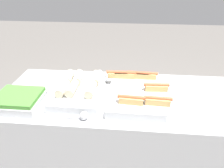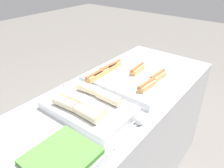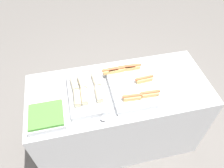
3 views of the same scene
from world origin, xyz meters
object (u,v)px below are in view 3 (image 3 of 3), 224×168
at_px(tray_hotdogs, 129,84).
at_px(serving_spoon_far, 91,69).
at_px(tray_wraps, 87,92).
at_px(serving_spoon_near, 101,119).
at_px(tray_side_front, 47,117).

height_order(tray_hotdogs, serving_spoon_far, tray_hotdogs).
distance_m(tray_wraps, serving_spoon_far, 0.28).
height_order(tray_wraps, serving_spoon_near, tray_wraps).
xyz_separation_m(tray_hotdogs, serving_spoon_near, (-0.30, -0.28, -0.01)).
relative_size(tray_hotdogs, serving_spoon_far, 2.12).
distance_m(tray_side_front, serving_spoon_far, 0.60).
bearing_deg(serving_spoon_far, tray_hotdogs, -42.13).
bearing_deg(tray_wraps, tray_side_front, -152.01).
bearing_deg(serving_spoon_far, tray_wraps, -105.01).
height_order(tray_hotdogs, tray_wraps, tray_wraps).
relative_size(tray_wraps, serving_spoon_near, 2.00).
height_order(tray_side_front, serving_spoon_far, tray_side_front).
height_order(tray_wraps, tray_side_front, tray_wraps).
bearing_deg(tray_wraps, serving_spoon_near, -75.78).
xyz_separation_m(tray_wraps, serving_spoon_near, (0.07, -0.27, -0.02)).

